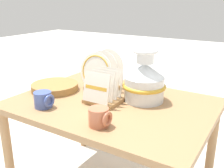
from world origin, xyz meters
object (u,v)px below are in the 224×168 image
dish_rack_square_plates (104,92)px  ceramic_vase (144,81)px  wicker_charger_stack (55,87)px  mug_cobalt_glaze (44,100)px  mug_terracotta_glaze (100,117)px  dish_rack_round_plates (101,75)px

dish_rack_square_plates → ceramic_vase: bearing=39.1°
wicker_charger_stack → mug_cobalt_glaze: size_ratio=2.89×
dish_rack_square_plates → mug_terracotta_glaze: dish_rack_square_plates is taller
dish_rack_round_plates → dish_rack_square_plates: (0.14, -0.18, -0.04)m
ceramic_vase → dish_rack_round_plates: bearing=175.4°
ceramic_vase → mug_cobalt_glaze: size_ratio=2.91×
wicker_charger_stack → mug_terracotta_glaze: (0.54, -0.27, 0.02)m
ceramic_vase → mug_terracotta_glaze: ceramic_vase is taller
dish_rack_round_plates → dish_rack_square_plates: dish_rack_round_plates is taller
ceramic_vase → mug_terracotta_glaze: 0.42m
ceramic_vase → dish_rack_round_plates: (-0.32, 0.03, -0.02)m
wicker_charger_stack → mug_terracotta_glaze: 0.61m
dish_rack_square_plates → wicker_charger_stack: dish_rack_square_plates is taller
ceramic_vase → mug_cobalt_glaze: bearing=-137.5°
ceramic_vase → wicker_charger_stack: ceramic_vase is taller
dish_rack_square_plates → wicker_charger_stack: 0.39m
mug_terracotta_glaze → mug_cobalt_glaze: same height
wicker_charger_stack → mug_cobalt_glaze: mug_cobalt_glaze is taller
dish_rack_round_plates → mug_cobalt_glaze: (-0.10, -0.42, -0.06)m
dish_rack_round_plates → mug_terracotta_glaze: 0.53m
wicker_charger_stack → mug_terracotta_glaze: bearing=-26.3°
ceramic_vase → wicker_charger_stack: size_ratio=1.01×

